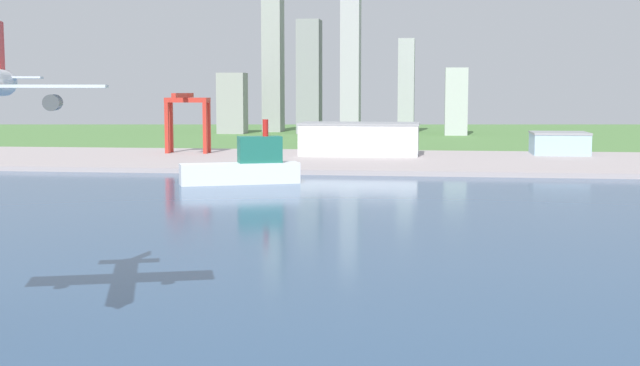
{
  "coord_description": "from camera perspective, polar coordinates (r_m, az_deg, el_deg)",
  "views": [
    {
      "loc": [
        40.97,
        26.11,
        39.22
      ],
      "look_at": [
        16.7,
        211.99,
        19.07
      ],
      "focal_mm": 48.39,
      "sensor_mm": 36.0,
      "label": 1
    }
  ],
  "objects": [
    {
      "name": "ground_plane",
      "position": [
        279.7,
        -1.06,
        -1.92
      ],
      "size": [
        2400.0,
        2400.0,
        0.0
      ],
      "primitive_type": "plane",
      "color": "#507E40"
    },
    {
      "name": "industrial_pier",
      "position": [
        467.24,
        2.39,
        1.47
      ],
      "size": [
        840.0,
        140.0,
        2.5
      ],
      "primitive_type": "cube",
      "color": "#A69A99",
      "rests_on": "ground"
    },
    {
      "name": "port_crane_red",
      "position": [
        512.1,
        -8.8,
        4.81
      ],
      "size": [
        25.35,
        36.33,
        35.27
      ],
      "color": "#B72D23",
      "rests_on": "industrial_pier"
    },
    {
      "name": "warehouse_annex",
      "position": [
        518.01,
        15.54,
        2.56
      ],
      "size": [
        31.91,
        31.37,
        12.86
      ],
      "color": "#99BCD1",
      "rests_on": "industrial_pier"
    },
    {
      "name": "water_bay",
      "position": [
        221.27,
        -3.36,
        -4.06
      ],
      "size": [
        840.0,
        360.0,
        0.15
      ],
      "primitive_type": "cube",
      "color": "#2D4C70",
      "rests_on": "ground"
    },
    {
      "name": "distant_skyline",
      "position": [
        796.12,
        0.51,
        7.11
      ],
      "size": [
        224.39,
        66.68,
        146.53
      ],
      "color": "gray",
      "rests_on": "ground"
    },
    {
      "name": "ferry_boat",
      "position": [
        362.99,
        -4.95,
        1.09
      ],
      "size": [
        50.05,
        27.8,
        26.99
      ],
      "color": "white",
      "rests_on": "water_bay"
    },
    {
      "name": "warehouse_main",
      "position": [
        494.42,
        2.64,
        2.94
      ],
      "size": [
        68.05,
        34.01,
        18.44
      ],
      "color": "white",
      "rests_on": "industrial_pier"
    }
  ]
}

